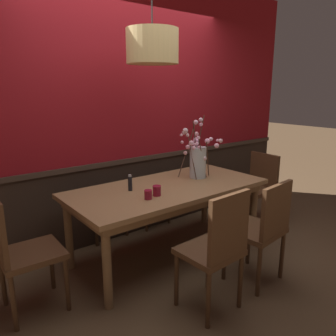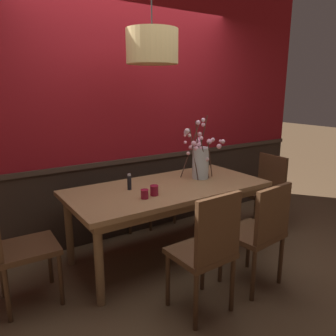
{
  "view_description": "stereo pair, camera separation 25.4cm",
  "coord_description": "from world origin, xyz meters",
  "px_view_note": "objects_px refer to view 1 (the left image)",
  "views": [
    {
      "loc": [
        -1.9,
        -2.4,
        1.66
      ],
      "look_at": [
        0.0,
        0.0,
        0.91
      ],
      "focal_mm": 35.21,
      "sensor_mm": 36.0,
      "label": 1
    },
    {
      "loc": [
        -1.69,
        -2.55,
        1.66
      ],
      "look_at": [
        0.0,
        0.0,
        0.91
      ],
      "focal_mm": 35.21,
      "sensor_mm": 36.0,
      "label": 2
    }
  ],
  "objects_px": {
    "dining_table": "(168,194)",
    "chair_near_side_right": "(263,226)",
    "chair_far_side_right": "(146,183)",
    "candle_holder_nearer_center": "(148,195)",
    "chair_far_side_left": "(98,189)",
    "chair_head_east_end": "(257,185)",
    "pendant_lamp": "(152,47)",
    "condiment_bottle": "(130,183)",
    "candle_holder_nearer_edge": "(157,191)",
    "chair_near_side_left": "(217,246)",
    "vase_with_blossoms": "(198,160)",
    "chair_head_west_end": "(19,249)"
  },
  "relations": [
    {
      "from": "chair_near_side_right",
      "to": "vase_with_blossoms",
      "type": "xyz_separation_m",
      "value": [
        0.11,
        0.93,
        0.4
      ]
    },
    {
      "from": "vase_with_blossoms",
      "to": "pendant_lamp",
      "type": "bearing_deg",
      "value": -179.71
    },
    {
      "from": "chair_near_side_left",
      "to": "chair_far_side_right",
      "type": "bearing_deg",
      "value": 71.67
    },
    {
      "from": "chair_far_side_right",
      "to": "vase_with_blossoms",
      "type": "distance_m",
      "value": 0.9
    },
    {
      "from": "vase_with_blossoms",
      "to": "condiment_bottle",
      "type": "bearing_deg",
      "value": 176.21
    },
    {
      "from": "chair_near_side_right",
      "to": "chair_far_side_right",
      "type": "xyz_separation_m",
      "value": [
        -0.01,
        1.72,
        -0.01
      ]
    },
    {
      "from": "chair_head_west_end",
      "to": "chair_far_side_left",
      "type": "xyz_separation_m",
      "value": [
        1.09,
        0.91,
        0.01
      ]
    },
    {
      "from": "chair_far_side_right",
      "to": "candle_holder_nearer_center",
      "type": "distance_m",
      "value": 1.27
    },
    {
      "from": "chair_head_west_end",
      "to": "vase_with_blossoms",
      "type": "xyz_separation_m",
      "value": [
        1.83,
        0.07,
        0.4
      ]
    },
    {
      "from": "candle_holder_nearer_edge",
      "to": "condiment_bottle",
      "type": "relative_size",
      "value": 0.61
    },
    {
      "from": "chair_far_side_right",
      "to": "pendant_lamp",
      "type": "bearing_deg",
      "value": -119.67
    },
    {
      "from": "chair_far_side_left",
      "to": "pendant_lamp",
      "type": "distance_m",
      "value": 1.7
    },
    {
      "from": "chair_far_side_right",
      "to": "candle_holder_nearer_center",
      "type": "xyz_separation_m",
      "value": [
        -0.69,
        -1.04,
        0.26
      ]
    },
    {
      "from": "chair_head_west_end",
      "to": "condiment_bottle",
      "type": "bearing_deg",
      "value": 6.85
    },
    {
      "from": "chair_far_side_right",
      "to": "candle_holder_nearer_center",
      "type": "bearing_deg",
      "value": -123.62
    },
    {
      "from": "dining_table",
      "to": "chair_near_side_right",
      "type": "distance_m",
      "value": 0.94
    },
    {
      "from": "dining_table",
      "to": "chair_far_side_left",
      "type": "xyz_separation_m",
      "value": [
        -0.31,
        0.9,
        -0.11
      ]
    },
    {
      "from": "chair_near_side_right",
      "to": "condiment_bottle",
      "type": "height_order",
      "value": "chair_near_side_right"
    },
    {
      "from": "chair_near_side_right",
      "to": "chair_far_side_left",
      "type": "distance_m",
      "value": 1.88
    },
    {
      "from": "chair_far_side_right",
      "to": "chair_near_side_left",
      "type": "height_order",
      "value": "chair_near_side_left"
    },
    {
      "from": "chair_head_west_end",
      "to": "vase_with_blossoms",
      "type": "bearing_deg",
      "value": 2.2
    },
    {
      "from": "chair_head_east_end",
      "to": "condiment_bottle",
      "type": "height_order",
      "value": "condiment_bottle"
    },
    {
      "from": "vase_with_blossoms",
      "to": "pendant_lamp",
      "type": "height_order",
      "value": "pendant_lamp"
    },
    {
      "from": "chair_near_side_left",
      "to": "pendant_lamp",
      "type": "relative_size",
      "value": 0.95
    },
    {
      "from": "chair_far_side_left",
      "to": "pendant_lamp",
      "type": "relative_size",
      "value": 0.95
    },
    {
      "from": "chair_far_side_left",
      "to": "vase_with_blossoms",
      "type": "height_order",
      "value": "vase_with_blossoms"
    },
    {
      "from": "chair_head_east_end",
      "to": "condiment_bottle",
      "type": "distance_m",
      "value": 1.77
    },
    {
      "from": "condiment_bottle",
      "to": "chair_far_side_right",
      "type": "bearing_deg",
      "value": 47.22
    },
    {
      "from": "chair_far_side_right",
      "to": "dining_table",
      "type": "bearing_deg",
      "value": -110.7
    },
    {
      "from": "dining_table",
      "to": "candle_holder_nearer_center",
      "type": "relative_size",
      "value": 23.61
    },
    {
      "from": "chair_far_side_left",
      "to": "candle_holder_nearer_center",
      "type": "distance_m",
      "value": 1.12
    },
    {
      "from": "chair_head_east_end",
      "to": "pendant_lamp",
      "type": "distance_m",
      "value": 2.13
    },
    {
      "from": "chair_near_side_left",
      "to": "candle_holder_nearer_edge",
      "type": "height_order",
      "value": "chair_near_side_left"
    },
    {
      "from": "chair_near_side_right",
      "to": "candle_holder_nearer_edge",
      "type": "bearing_deg",
      "value": 129.69
    },
    {
      "from": "chair_far_side_right",
      "to": "candle_holder_nearer_edge",
      "type": "xyz_separation_m",
      "value": [
        -0.58,
        -1.01,
        0.26
      ]
    },
    {
      "from": "dining_table",
      "to": "chair_far_side_left",
      "type": "distance_m",
      "value": 0.95
    },
    {
      "from": "chair_near_side_right",
      "to": "vase_with_blossoms",
      "type": "distance_m",
      "value": 1.02
    },
    {
      "from": "chair_head_east_end",
      "to": "chair_far_side_right",
      "type": "height_order",
      "value": "chair_far_side_right"
    },
    {
      "from": "chair_head_east_end",
      "to": "pendant_lamp",
      "type": "bearing_deg",
      "value": 176.97
    },
    {
      "from": "chair_near_side_left",
      "to": "vase_with_blossoms",
      "type": "distance_m",
      "value": 1.24
    },
    {
      "from": "chair_head_east_end",
      "to": "condiment_bottle",
      "type": "xyz_separation_m",
      "value": [
        -1.73,
        0.14,
        0.31
      ]
    },
    {
      "from": "chair_far_side_right",
      "to": "chair_near_side_right",
      "type": "bearing_deg",
      "value": -89.64
    },
    {
      "from": "chair_near_side_right",
      "to": "condiment_bottle",
      "type": "relative_size",
      "value": 6.03
    },
    {
      "from": "chair_near_side_left",
      "to": "candle_holder_nearer_center",
      "type": "xyz_separation_m",
      "value": [
        -0.11,
        0.7,
        0.23
      ]
    },
    {
      "from": "condiment_bottle",
      "to": "vase_with_blossoms",
      "type": "bearing_deg",
      "value": -3.79
    },
    {
      "from": "chair_head_west_end",
      "to": "candle_holder_nearer_center",
      "type": "bearing_deg",
      "value": -9.99
    },
    {
      "from": "chair_head_east_end",
      "to": "chair_near_side_right",
      "type": "relative_size",
      "value": 0.95
    },
    {
      "from": "chair_far_side_left",
      "to": "pendant_lamp",
      "type": "xyz_separation_m",
      "value": [
        0.17,
        -0.85,
        1.47
      ]
    },
    {
      "from": "candle_holder_nearer_center",
      "to": "candle_holder_nearer_edge",
      "type": "bearing_deg",
      "value": 14.79
    },
    {
      "from": "chair_near_side_right",
      "to": "chair_far_side_left",
      "type": "bearing_deg",
      "value": 109.78
    }
  ]
}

